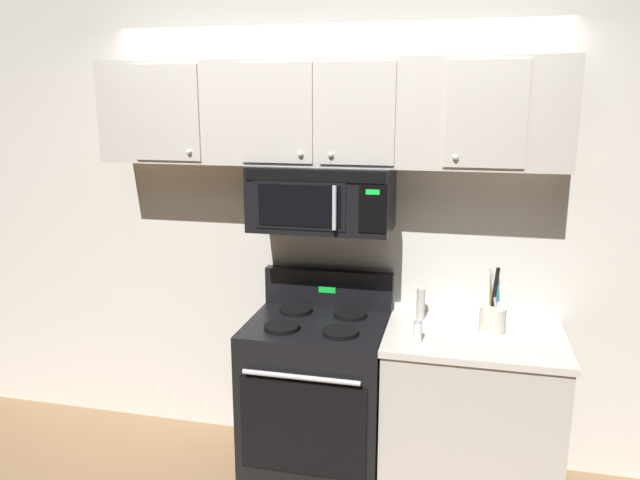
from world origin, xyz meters
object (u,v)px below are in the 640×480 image
Objects in this scene: stove_range at (317,394)px; over_range_microwave at (322,198)px; salt_shaker at (418,331)px; utensil_crock_cream at (493,316)px; pepper_mill at (421,304)px.

stove_range is 1.47× the size of over_range_microwave.
stove_range is 0.75m from salt_shaker.
salt_shaker is at bearing -14.54° from stove_range.
salt_shaker is (-0.37, -0.23, -0.03)m from utensil_crock_cream.
over_range_microwave is 6.68× the size of salt_shaker.
over_range_microwave is 1.10m from utensil_crock_cream.
stove_range is 9.84× the size of salt_shaker.
pepper_mill is (-0.38, 0.10, 0.00)m from utensil_crock_cream.
utensil_crock_cream is at bearing -1.89° from over_range_microwave.
stove_range is at bearing -161.65° from pepper_mill.
salt_shaker is at bearing -25.09° from over_range_microwave.
over_range_microwave is at bearing 90.14° from stove_range.
stove_range is at bearing -174.74° from utensil_crock_cream.
utensil_crock_cream reaches higher than stove_range.
pepper_mill reaches higher than salt_shaker.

